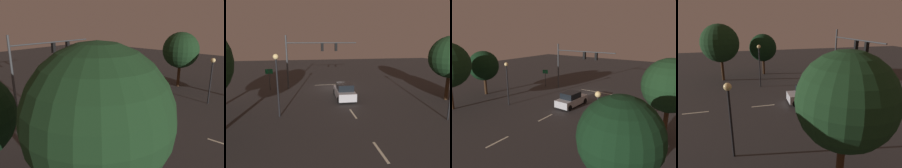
% 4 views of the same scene
% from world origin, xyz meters
% --- Properties ---
extents(ground_plane, '(80.00, 80.00, 0.00)m').
position_xyz_m(ground_plane, '(0.00, 0.00, 0.00)').
color(ground_plane, '#2D2B2B').
extents(traffic_signal_assembly, '(9.23, 0.47, 6.83)m').
position_xyz_m(traffic_signal_assembly, '(3.06, -0.47, 4.65)').
color(traffic_signal_assembly, '#383A3D').
rests_on(traffic_signal_assembly, ground_plane).
extents(lane_dash_far, '(0.16, 2.20, 0.01)m').
position_xyz_m(lane_dash_far, '(0.00, 4.00, 0.00)').
color(lane_dash_far, beige).
rests_on(lane_dash_far, ground_plane).
extents(lane_dash_mid, '(0.16, 2.20, 0.01)m').
position_xyz_m(lane_dash_mid, '(0.00, 10.00, 0.00)').
color(lane_dash_mid, beige).
rests_on(lane_dash_mid, ground_plane).
extents(lane_dash_near, '(0.16, 2.20, 0.01)m').
position_xyz_m(lane_dash_near, '(0.00, 16.00, 0.00)').
color(lane_dash_near, beige).
rests_on(lane_dash_near, ground_plane).
extents(stop_bar, '(5.00, 0.16, 0.01)m').
position_xyz_m(stop_bar, '(0.00, -1.66, 0.00)').
color(stop_bar, beige).
rests_on(stop_bar, ground_plane).
extents(car_approaching, '(2.06, 4.43, 1.70)m').
position_xyz_m(car_approaching, '(-0.23, 5.45, 0.80)').
color(car_approaching, '#B7B7BC').
rests_on(car_approaching, ground_plane).
extents(street_lamp_left_kerb, '(0.44, 0.44, 4.59)m').
position_xyz_m(street_lamp_left_kerb, '(-7.05, 12.66, 3.25)').
color(street_lamp_left_kerb, black).
rests_on(street_lamp_left_kerb, ground_plane).
extents(street_lamp_right_kerb, '(0.44, 0.44, 5.16)m').
position_xyz_m(street_lamp_right_kerb, '(6.15, 9.51, 3.60)').
color(street_lamp_right_kerb, black).
rests_on(street_lamp_right_kerb, ground_plane).
extents(route_sign, '(0.89, 0.24, 2.75)m').
position_xyz_m(route_sign, '(8.25, 0.04, 1.98)').
color(route_sign, '#383A3D').
rests_on(route_sign, ground_plane).
extents(tree_left_near, '(3.98, 3.98, 5.92)m').
position_xyz_m(tree_left_near, '(-10.22, 16.95, 3.91)').
color(tree_left_near, '#382314').
rests_on(tree_left_near, ground_plane).
extents(tree_left_far, '(4.29, 4.29, 6.68)m').
position_xyz_m(tree_left_far, '(-10.81, 7.80, 4.52)').
color(tree_left_far, '#382314').
rests_on(tree_left_far, ground_plane).
extents(tree_right_far, '(4.05, 4.05, 6.08)m').
position_xyz_m(tree_right_far, '(12.36, 8.24, 4.04)').
color(tree_right_far, '#382314').
rests_on(tree_right_far, ground_plane).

